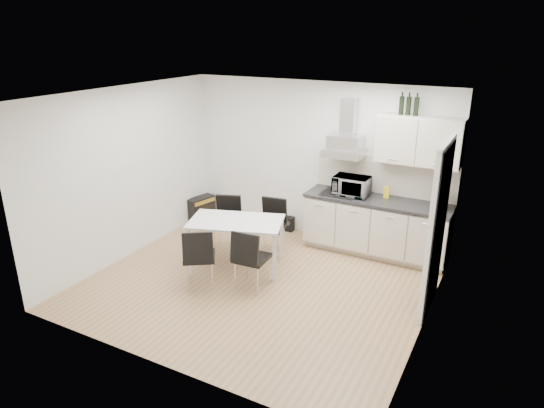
{
  "coord_description": "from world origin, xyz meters",
  "views": [
    {
      "loc": [
        2.98,
        -5.21,
        3.37
      ],
      "look_at": [
        0.06,
        0.31,
        1.1
      ],
      "focal_mm": 32.0,
      "sensor_mm": 36.0,
      "label": 1
    }
  ],
  "objects_px": {
    "chair_far_right": "(270,228)",
    "floor_speaker": "(289,224)",
    "chair_far_left": "(227,225)",
    "kitchenette": "(381,204)",
    "chair_near_right": "(252,259)",
    "guitar_amp": "(201,208)",
    "chair_near_left": "(199,257)",
    "dining_table": "(236,226)"
  },
  "relations": [
    {
      "from": "dining_table",
      "to": "chair_near_left",
      "type": "bearing_deg",
      "value": -120.13
    },
    {
      "from": "dining_table",
      "to": "kitchenette",
      "type": "bearing_deg",
      "value": 21.77
    },
    {
      "from": "guitar_amp",
      "to": "dining_table",
      "type": "bearing_deg",
      "value": -26.09
    },
    {
      "from": "chair_far_right",
      "to": "floor_speaker",
      "type": "xyz_separation_m",
      "value": [
        -0.14,
        0.96,
        -0.31
      ]
    },
    {
      "from": "dining_table",
      "to": "chair_near_right",
      "type": "height_order",
      "value": "chair_near_right"
    },
    {
      "from": "dining_table",
      "to": "chair_near_right",
      "type": "bearing_deg",
      "value": -58.1
    },
    {
      "from": "floor_speaker",
      "to": "dining_table",
      "type": "bearing_deg",
      "value": -95.48
    },
    {
      "from": "chair_near_left",
      "to": "guitar_amp",
      "type": "xyz_separation_m",
      "value": [
        -1.45,
        2.04,
        -0.22
      ]
    },
    {
      "from": "floor_speaker",
      "to": "chair_near_left",
      "type": "bearing_deg",
      "value": -98.26
    },
    {
      "from": "chair_far_right",
      "to": "chair_near_left",
      "type": "bearing_deg",
      "value": 66.88
    },
    {
      "from": "chair_far_left",
      "to": "dining_table",
      "type": "bearing_deg",
      "value": 114.53
    },
    {
      "from": "kitchenette",
      "to": "chair_near_left",
      "type": "relative_size",
      "value": 2.86
    },
    {
      "from": "chair_near_left",
      "to": "chair_near_right",
      "type": "xyz_separation_m",
      "value": [
        0.66,
        0.3,
        0.0
      ]
    },
    {
      "from": "dining_table",
      "to": "chair_near_left",
      "type": "height_order",
      "value": "chair_near_left"
    },
    {
      "from": "chair_far_left",
      "to": "chair_far_right",
      "type": "relative_size",
      "value": 1.0
    },
    {
      "from": "guitar_amp",
      "to": "floor_speaker",
      "type": "distance_m",
      "value": 1.71
    },
    {
      "from": "chair_far_left",
      "to": "kitchenette",
      "type": "bearing_deg",
      "value": -176.31
    },
    {
      "from": "kitchenette",
      "to": "chair_far_left",
      "type": "xyz_separation_m",
      "value": [
        -2.16,
        -1.02,
        -0.39
      ]
    },
    {
      "from": "chair_far_left",
      "to": "chair_near_left",
      "type": "bearing_deg",
      "value": 82.76
    },
    {
      "from": "chair_near_right",
      "to": "floor_speaker",
      "type": "height_order",
      "value": "chair_near_right"
    },
    {
      "from": "guitar_amp",
      "to": "chair_far_left",
      "type": "bearing_deg",
      "value": -24.29
    },
    {
      "from": "kitchenette",
      "to": "guitar_amp",
      "type": "xyz_separation_m",
      "value": [
        -3.31,
        -0.12,
        -0.61
      ]
    },
    {
      "from": "chair_near_right",
      "to": "guitar_amp",
      "type": "distance_m",
      "value": 2.74
    },
    {
      "from": "chair_near_left",
      "to": "chair_near_right",
      "type": "height_order",
      "value": "same"
    },
    {
      "from": "chair_far_left",
      "to": "chair_far_right",
      "type": "height_order",
      "value": "same"
    },
    {
      "from": "dining_table",
      "to": "chair_near_right",
      "type": "distance_m",
      "value": 0.69
    },
    {
      "from": "chair_near_left",
      "to": "dining_table",
      "type": "bearing_deg",
      "value": 44.28
    },
    {
      "from": "kitchenette",
      "to": "floor_speaker",
      "type": "bearing_deg",
      "value": 174.22
    },
    {
      "from": "chair_far_right",
      "to": "floor_speaker",
      "type": "relative_size",
      "value": 3.43
    },
    {
      "from": "kitchenette",
      "to": "chair_far_right",
      "type": "height_order",
      "value": "kitchenette"
    },
    {
      "from": "chair_near_left",
      "to": "chair_near_right",
      "type": "relative_size",
      "value": 1.0
    },
    {
      "from": "chair_near_right",
      "to": "chair_far_right",
      "type": "bearing_deg",
      "value": 102.23
    },
    {
      "from": "chair_far_right",
      "to": "floor_speaker",
      "type": "bearing_deg",
      "value": -89.96
    },
    {
      "from": "kitchenette",
      "to": "chair_near_left",
      "type": "xyz_separation_m",
      "value": [
        -1.86,
        -2.16,
        -0.39
      ]
    },
    {
      "from": "dining_table",
      "to": "floor_speaker",
      "type": "xyz_separation_m",
      "value": [
        0.08,
        1.61,
        -0.54
      ]
    },
    {
      "from": "floor_speaker",
      "to": "guitar_amp",
      "type": "bearing_deg",
      "value": -172.81
    },
    {
      "from": "chair_far_right",
      "to": "dining_table",
      "type": "bearing_deg",
      "value": 63.32
    },
    {
      "from": "chair_far_left",
      "to": "floor_speaker",
      "type": "height_order",
      "value": "chair_far_left"
    },
    {
      "from": "kitchenette",
      "to": "dining_table",
      "type": "relative_size",
      "value": 1.67
    },
    {
      "from": "chair_near_left",
      "to": "floor_speaker",
      "type": "distance_m",
      "value": 2.36
    },
    {
      "from": "chair_far_right",
      "to": "floor_speaker",
      "type": "distance_m",
      "value": 1.02
    },
    {
      "from": "chair_near_right",
      "to": "chair_near_left",
      "type": "bearing_deg",
      "value": -158.54
    }
  ]
}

